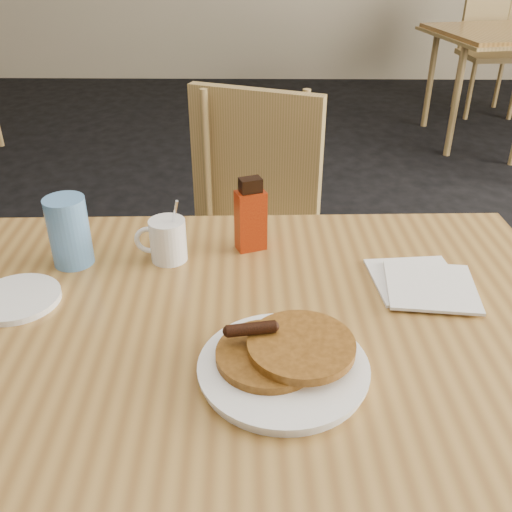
{
  "coord_description": "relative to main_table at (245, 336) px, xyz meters",
  "views": [
    {
      "loc": [
        0.05,
        -0.82,
        1.35
      ],
      "look_at": [
        0.04,
        0.03,
        0.85
      ],
      "focal_mm": 40.0,
      "sensor_mm": 36.0,
      "label": 1
    }
  ],
  "objects": [
    {
      "name": "pancake_plate",
      "position": [
        0.06,
        -0.14,
        0.06
      ],
      "size": [
        0.26,
        0.26,
        0.07
      ],
      "rotation": [
        0.0,
        0.0,
        -0.25
      ],
      "color": "white",
      "rests_on": "main_table"
    },
    {
      "name": "chair_neighbor_far",
      "position": [
        1.81,
        3.95,
        -0.15
      ],
      "size": [
        0.46,
        0.46,
        0.94
      ],
      "rotation": [
        0.0,
        0.0,
        0.09
      ],
      "color": "tan",
      "rests_on": "floor"
    },
    {
      "name": "side_saucer",
      "position": [
        -0.42,
        0.04,
        0.05
      ],
      "size": [
        0.19,
        0.19,
        0.01
      ],
      "primitive_type": "cylinder",
      "rotation": [
        0.0,
        0.0,
        -0.2
      ],
      "color": "white",
      "rests_on": "main_table"
    },
    {
      "name": "chair_main_far",
      "position": [
        0.0,
        0.76,
        -0.15
      ],
      "size": [
        0.54,
        0.56,
        0.93
      ],
      "rotation": [
        0.0,
        0.0,
        -0.36
      ],
      "color": "tan",
      "rests_on": "floor"
    },
    {
      "name": "main_table",
      "position": [
        0.0,
        0.0,
        0.0
      ],
      "size": [
        1.29,
        0.89,
        0.75
      ],
      "rotation": [
        0.0,
        0.0,
        0.04
      ],
      "color": "#A97C3C",
      "rests_on": "floor"
    },
    {
      "name": "coffee_mug",
      "position": [
        -0.16,
        0.2,
        0.09
      ],
      "size": [
        0.11,
        0.07,
        0.14
      ],
      "rotation": [
        0.0,
        0.0,
        0.34
      ],
      "color": "white",
      "rests_on": "main_table"
    },
    {
      "name": "blue_tumbler",
      "position": [
        -0.35,
        0.18,
        0.11
      ],
      "size": [
        0.08,
        0.08,
        0.14
      ],
      "primitive_type": "cylinder",
      "rotation": [
        0.0,
        0.0,
        0.0
      ],
      "color": "#588FCE",
      "rests_on": "main_table"
    },
    {
      "name": "syrup_bottle",
      "position": [
        0.0,
        0.25,
        0.12
      ],
      "size": [
        0.07,
        0.06,
        0.16
      ],
      "rotation": [
        0.0,
        0.0,
        0.37
      ],
      "color": "maroon",
      "rests_on": "main_table"
    },
    {
      "name": "napkin_stack",
      "position": [
        0.34,
        0.11,
        0.05
      ],
      "size": [
        0.2,
        0.21,
        0.01
      ],
      "rotation": [
        0.0,
        0.0,
        0.1
      ],
      "color": "white",
      "rests_on": "main_table"
    }
  ]
}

